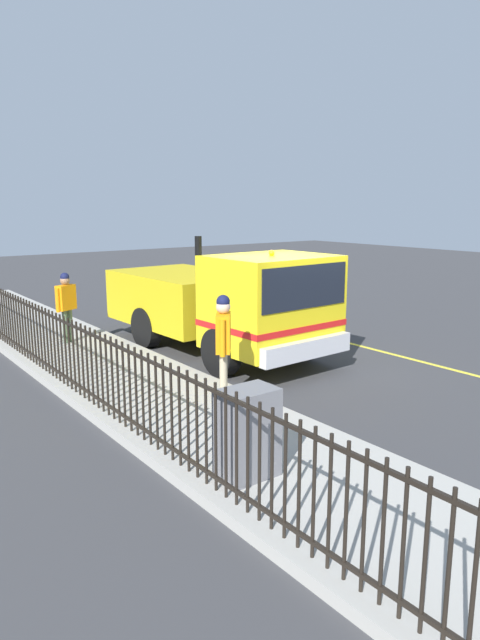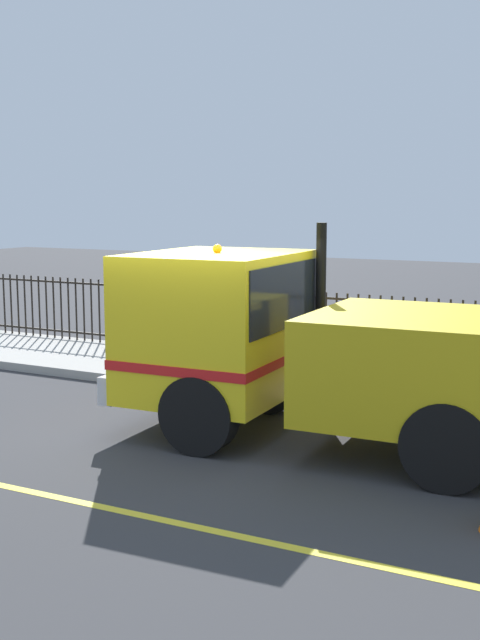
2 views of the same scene
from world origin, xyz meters
name	(u,v)px [view 1 (image 1 of 2)]	position (x,y,z in m)	size (l,w,h in m)	color
ground_plane	(283,367)	(0.00, 0.00, 0.00)	(60.44, 60.44, 0.00)	#38383A
sidewalk_slab	(149,392)	(3.13, 0.00, 0.07)	(2.59, 27.47, 0.15)	#A3A099
lane_marking	(367,348)	(-2.64, 0.00, 0.00)	(0.12, 24.73, 0.01)	yellow
work_truck	(227,299)	(0.39, -1.46, 1.27)	(2.59, 6.19, 2.71)	yellow
worker_standing	(223,337)	(2.42, 1.27, 1.23)	(0.48, 0.53, 1.76)	orange
pedestrian_distant	(66,300)	(3.03, -4.18, 1.15)	(0.56, 0.39, 1.64)	orange
iron_fence	(87,363)	(4.23, 0.00, 0.79)	(0.04, 23.39, 1.28)	black
utility_cabinet	(247,433)	(3.74, 3.63, 0.69)	(0.69, 0.46, 1.08)	slate
traffic_cone	(228,314)	(-1.44, -4.00, 0.33)	(0.46, 0.46, 0.66)	orange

